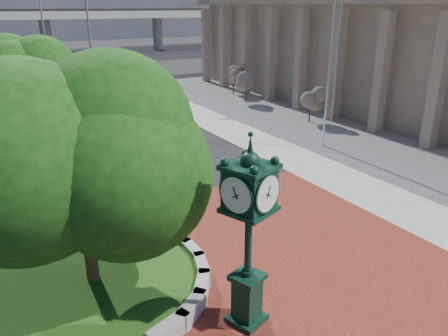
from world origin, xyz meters
TOP-DOWN VIEW (x-y plane):
  - ground at (0.00, 0.00)m, footprint 200.00×200.00m
  - plaza at (0.00, -1.00)m, footprint 12.00×12.00m
  - sidewalk at (16.00, 10.00)m, footprint 20.00×50.00m
  - planter_wall at (-2.71, -0.00)m, footprint 2.96×6.77m
  - grass_bed at (-5.00, 0.00)m, footprint 6.10×6.10m
  - civic_building at (23.60, 12.00)m, footprint 17.35×44.00m
  - overpass at (-0.22, 70.00)m, footprint 90.00×12.00m
  - tree_planter at (-5.00, 0.00)m, footprint 5.20×5.20m
  - tree_street at (-4.00, 18.00)m, footprint 4.40×4.40m
  - post_clock at (-1.85, -3.38)m, footprint 1.32×1.32m
  - parked_car at (-0.28, 38.58)m, footprint 2.87×5.01m
  - flagpole_a at (10.47, 7.40)m, footprint 1.57×0.41m
  - flagpole_b at (15.00, 11.51)m, footprint 1.49×0.45m
  - street_lamp_near at (1.25, 22.86)m, footprint 1.87×0.91m
  - street_lamp_far at (0.49, 39.08)m, footprint 2.13×0.80m
  - shrub_near at (13.49, 12.22)m, footprint 1.20×1.20m
  - shrub_mid at (13.17, 20.18)m, footprint 1.20×1.20m
  - shrub_far at (14.17, 23.97)m, footprint 1.20×1.20m

SIDE VIEW (x-z plane):
  - ground at x=0.00m, z-range 0.00..0.00m
  - plaza at x=0.00m, z-range 0.00..0.04m
  - sidewalk at x=16.00m, z-range 0.00..0.04m
  - grass_bed at x=-5.00m, z-range 0.00..0.40m
  - planter_wall at x=-2.71m, z-range 0.00..0.54m
  - parked_car at x=-0.28m, z-range 0.00..1.60m
  - shrub_near at x=13.49m, z-range 0.49..2.69m
  - shrub_mid at x=13.17m, z-range 0.49..2.69m
  - shrub_far at x=14.17m, z-range 0.49..2.69m
  - post_clock at x=-1.85m, z-range 0.25..5.41m
  - tree_street at x=-4.00m, z-range 0.52..5.96m
  - tree_planter at x=-5.00m, z-range 0.56..6.89m
  - civic_building at x=23.60m, z-range 0.03..8.63m
  - flagpole_b at x=15.00m, z-range 0.12..9.84m
  - street_lamp_near at x=1.25m, z-range 0.76..9.55m
  - flagpole_a at x=10.47m, z-range 0.13..10.34m
  - street_lamp_far at x=0.49m, z-range 0.84..10.53m
  - overpass at x=-0.22m, z-range 2.79..10.29m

